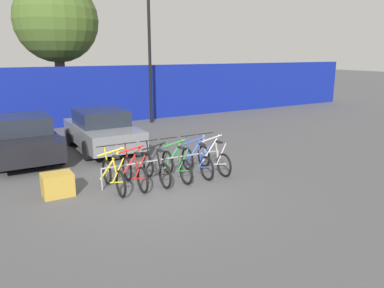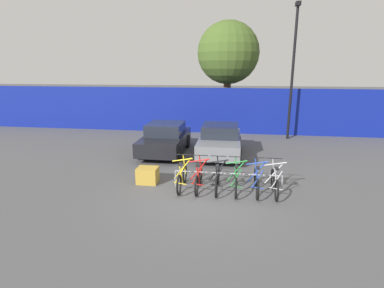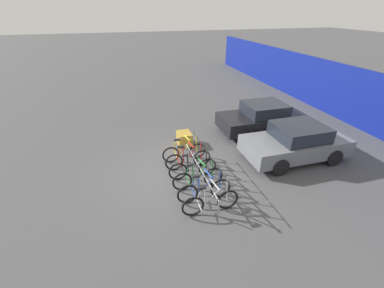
# 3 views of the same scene
# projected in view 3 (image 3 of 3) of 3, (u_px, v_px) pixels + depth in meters

# --- Properties ---
(ground_plane) EXTENTS (120.00, 120.00, 0.00)m
(ground_plane) POSITION_uv_depth(u_px,v_px,m) (176.00, 174.00, 9.16)
(ground_plane) COLOR #4C4C4F
(bike_rack) EXTENTS (3.51, 0.04, 0.57)m
(bike_rack) POSITION_uv_depth(u_px,v_px,m) (200.00, 170.00, 8.51)
(bike_rack) COLOR gray
(bike_rack) RESTS_ON ground
(bicycle_yellow) EXTENTS (0.68, 1.71, 1.05)m
(bicycle_yellow) POSITION_uv_depth(u_px,v_px,m) (184.00, 152.00, 9.78)
(bicycle_yellow) COLOR black
(bicycle_yellow) RESTS_ON ground
(bicycle_red) EXTENTS (0.68, 1.71, 1.05)m
(bicycle_red) POSITION_uv_depth(u_px,v_px,m) (188.00, 159.00, 9.31)
(bicycle_red) COLOR black
(bicycle_red) RESTS_ON ground
(bicycle_black) EXTENTS (0.68, 1.71, 1.05)m
(bicycle_black) POSITION_uv_depth(u_px,v_px,m) (193.00, 168.00, 8.80)
(bicycle_black) COLOR black
(bicycle_black) RESTS_ON ground
(bicycle_green) EXTENTS (0.68, 1.71, 1.05)m
(bicycle_green) POSITION_uv_depth(u_px,v_px,m) (198.00, 178.00, 8.29)
(bicycle_green) COLOR black
(bicycle_green) RESTS_ON ground
(bicycle_blue) EXTENTS (0.68, 1.71, 1.05)m
(bicycle_blue) POSITION_uv_depth(u_px,v_px,m) (204.00, 190.00, 7.75)
(bicycle_blue) COLOR black
(bicycle_blue) RESTS_ON ground
(bicycle_silver) EXTENTS (0.68, 1.71, 1.05)m
(bicycle_silver) POSITION_uv_depth(u_px,v_px,m) (211.00, 202.00, 7.27)
(bicycle_silver) COLOR black
(bicycle_silver) RESTS_ON ground
(car_black) EXTENTS (1.91, 3.93, 1.40)m
(car_black) POSITION_uv_depth(u_px,v_px,m) (262.00, 118.00, 11.94)
(car_black) COLOR black
(car_black) RESTS_ON ground
(car_grey) EXTENTS (1.91, 3.93, 1.40)m
(car_grey) POSITION_uv_depth(u_px,v_px,m) (296.00, 142.00, 9.79)
(car_grey) COLOR slate
(car_grey) RESTS_ON ground
(cargo_crate) EXTENTS (0.70, 0.56, 0.55)m
(cargo_crate) POSITION_uv_depth(u_px,v_px,m) (184.00, 139.00, 10.98)
(cargo_crate) COLOR #B28C33
(cargo_crate) RESTS_ON ground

